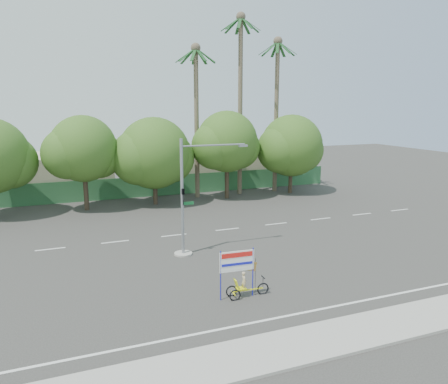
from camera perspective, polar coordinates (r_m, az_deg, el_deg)
name	(u,v)px	position (r m, az deg, el deg)	size (l,w,h in m)	color
ground	(248,272)	(24.13, 3.20, -10.36)	(120.00, 120.00, 0.00)	#33302D
sidewalk_near	(330,338)	(18.24, 13.63, -18.09)	(50.00, 2.40, 0.12)	gray
fence	(157,186)	(43.60, -8.70, 0.79)	(38.00, 0.08, 2.00)	#336B3D
building_left	(48,175)	(46.83, -22.02, 2.06)	(12.00, 8.00, 4.00)	beige
building_right	(217,168)	(50.00, -0.93, 3.21)	(14.00, 8.00, 3.60)	beige
tree_left	(83,151)	(38.58, -17.97, 5.09)	(6.66, 5.60, 8.07)	#473828
tree_center	(154,155)	(39.48, -9.19, 4.77)	(7.62, 6.40, 7.85)	#473828
tree_right	(226,144)	(41.46, 0.32, 6.30)	(6.90, 5.80, 8.36)	#473828
tree_far_right	(291,148)	(44.59, 8.74, 5.76)	(7.38, 6.20, 7.94)	#473828
palm_tall	(240,88)	(43.49, 2.15, 13.42)	(3.73, 3.79, 17.45)	#70604C
palm_mid	(277,99)	(45.23, 6.88, 11.92)	(3.73, 3.79, 15.45)	#70604C
palm_short	(196,105)	(41.86, -3.63, 11.29)	(3.73, 3.79, 14.45)	#70604C
traffic_signal	(187,207)	(26.06, -4.81, -1.99)	(4.72, 1.10, 7.00)	gray
trike_billboard	(242,278)	(20.81, 2.31, -11.11)	(2.47, 0.59, 2.43)	black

